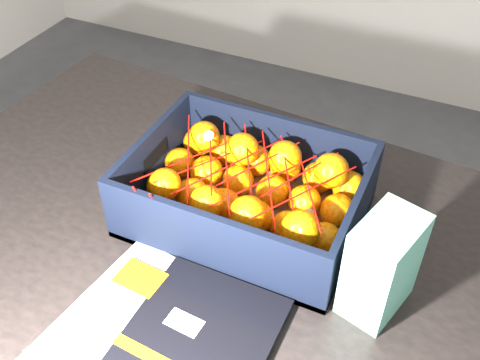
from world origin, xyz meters
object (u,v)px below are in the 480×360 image
at_px(table, 208,263).
at_px(magazine_stack, 156,336).
at_px(produce_crate, 247,199).
at_px(retail_carton, 382,266).

height_order(table, magazine_stack, magazine_stack).
height_order(table, produce_crate, produce_crate).
bearing_deg(table, retail_carton, -5.95).
bearing_deg(retail_carton, table, -170.26).
distance_m(table, produce_crate, 0.16).
height_order(produce_crate, retail_carton, retail_carton).
height_order(magazine_stack, produce_crate, produce_crate).
xyz_separation_m(produce_crate, retail_carton, (0.26, -0.09, 0.04)).
relative_size(magazine_stack, retail_carton, 1.93).
relative_size(produce_crate, retail_carton, 2.33).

